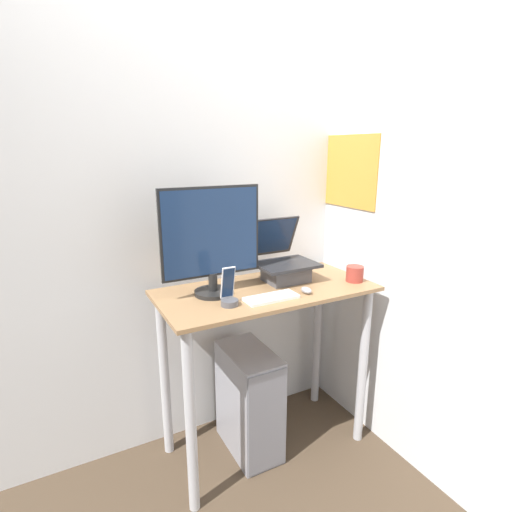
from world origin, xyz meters
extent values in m
plane|color=#473828|center=(0.00, 0.00, 0.00)|extent=(12.00, 12.00, 0.00)
cube|color=silver|center=(0.00, 0.62, 1.30)|extent=(6.00, 0.05, 2.60)
cube|color=silver|center=(0.64, 0.00, 1.30)|extent=(0.05, 6.00, 2.60)
cube|color=gold|center=(0.61, 0.41, 1.51)|extent=(0.01, 0.49, 0.41)
cube|color=#936D47|center=(0.00, 0.27, 0.93)|extent=(1.11, 0.53, 0.02)
cylinder|color=#B7B7BC|center=(-0.50, 0.05, 0.46)|extent=(0.05, 0.05, 0.92)
cylinder|color=#B7B7BC|center=(0.50, 0.05, 0.46)|extent=(0.05, 0.05, 0.92)
cylinder|color=#B7B7BC|center=(-0.50, 0.48, 0.46)|extent=(0.05, 0.05, 0.92)
cylinder|color=#B7B7BC|center=(0.50, 0.48, 0.46)|extent=(0.05, 0.05, 0.92)
cube|color=#4C4C51|center=(0.15, 0.32, 0.98)|extent=(0.22, 0.17, 0.09)
cube|color=#262628|center=(0.15, 0.32, 1.04)|extent=(0.31, 0.24, 0.02)
cube|color=#262628|center=(0.15, 0.49, 1.15)|extent=(0.31, 0.10, 0.23)
cube|color=navy|center=(0.15, 0.48, 1.16)|extent=(0.28, 0.09, 0.20)
cylinder|color=black|center=(-0.27, 0.32, 0.95)|extent=(0.19, 0.19, 0.02)
cylinder|color=black|center=(-0.27, 0.32, 1.00)|extent=(0.04, 0.04, 0.09)
cube|color=black|center=(-0.27, 0.32, 1.25)|extent=(0.50, 0.01, 0.43)
cube|color=navy|center=(-0.27, 0.31, 1.25)|extent=(0.47, 0.01, 0.41)
cube|color=white|center=(-0.05, 0.13, 0.95)|extent=(0.26, 0.11, 0.01)
cube|color=silver|center=(-0.05, 0.13, 0.96)|extent=(0.24, 0.09, 0.00)
ellipsoid|color=#99999E|center=(0.14, 0.11, 0.96)|extent=(0.04, 0.07, 0.03)
cylinder|color=#4C4C51|center=(-0.26, 0.15, 0.95)|extent=(0.08, 0.08, 0.03)
cube|color=silver|center=(-0.26, 0.16, 1.05)|extent=(0.06, 0.04, 0.16)
cube|color=navy|center=(-0.26, 0.16, 1.05)|extent=(0.05, 0.03, 0.14)
cube|color=gray|center=(-0.09, 0.29, 0.30)|extent=(0.23, 0.41, 0.59)
cube|color=slate|center=(-0.09, 0.08, 0.30)|extent=(0.22, 0.01, 0.56)
cylinder|color=#9E382D|center=(0.48, 0.15, 0.98)|extent=(0.09, 0.09, 0.08)
camera|label=1|loc=(-0.95, -1.41, 1.63)|focal=28.00mm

